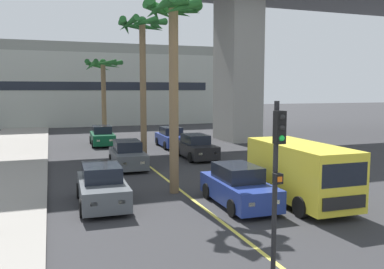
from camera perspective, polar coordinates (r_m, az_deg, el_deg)
lane_stripe_center at (r=26.16m, az=-7.31°, el=-3.50°), size 0.14×56.00×0.01m
pier_building_backdrop at (r=53.84m, az=-13.78°, el=6.72°), size 31.04×8.04×10.06m
car_queue_front at (r=26.20m, az=0.56°, el=-1.85°), size 1.84×4.10×1.56m
car_queue_second at (r=23.37m, az=-9.05°, el=-2.93°), size 1.95×4.16×1.56m
car_queue_third at (r=15.83m, az=6.56°, el=-7.35°), size 1.89×4.13×1.56m
car_queue_fourth at (r=16.14m, az=-12.57°, el=-7.20°), size 1.92×4.14×1.56m
car_queue_fifth at (r=33.23m, az=-12.56°, el=-0.25°), size 1.94×4.15×1.56m
car_queue_sixth at (r=31.49m, az=-2.94°, el=-0.47°), size 1.89×4.13×1.56m
delivery_van at (r=16.36m, az=15.03°, el=-5.05°), size 2.24×5.29×2.36m
traffic_light_median_near at (r=9.64m, az=11.92°, el=-4.22°), size 0.24×0.37×4.20m
palm_tree_near_median at (r=17.35m, az=-2.60°, el=13.66°), size 2.63×2.62×8.32m
palm_tree_mid_median at (r=26.84m, az=-7.06°, el=12.25°), size 3.20×3.31×9.13m
palm_tree_far_median at (r=37.95m, az=-12.44°, el=8.28°), size 3.50×3.66×7.24m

